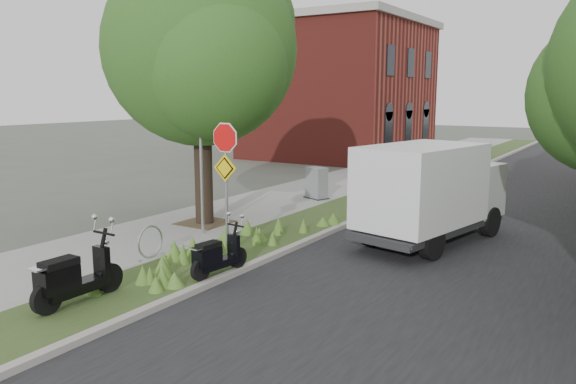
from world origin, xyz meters
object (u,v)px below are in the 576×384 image
Objects in this scene: scooter_far at (214,259)px; box_truck at (431,189)px; scooter_near at (69,282)px; utility_cabinet at (317,184)px.

box_truck is at bearing 62.92° from scooter_far.
scooter_far is at bearing 67.94° from scooter_near.
box_truck reaches higher than utility_cabinet.
box_truck is at bearing -32.75° from utility_cabinet.
box_truck is 6.35m from utility_cabinet.
utility_cabinet is at bearing 106.13° from scooter_far.
utility_cabinet is at bearing 147.25° from box_truck.
scooter_near is at bearing -112.06° from scooter_far.
scooter_near is 11.57m from utility_cabinet.
box_truck is 4.58× the size of utility_cabinet.
scooter_near is at bearing -82.74° from utility_cabinet.
scooter_far is at bearing -73.87° from utility_cabinet.
scooter_near is 2.89m from scooter_far.
utility_cabinet reaches higher than scooter_far.
utility_cabinet reaches higher than scooter_near.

